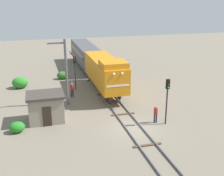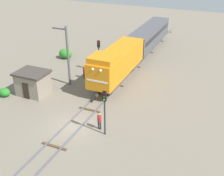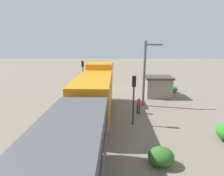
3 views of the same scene
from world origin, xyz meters
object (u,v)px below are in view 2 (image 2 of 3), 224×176
locomotive (117,62)px  worker_near_track (99,120)px  traffic_signal_near (105,105)px  catenary_mast (67,55)px  worker_by_signal (84,71)px  traffic_signal_mid (99,51)px  passenger_car_leading (149,35)px  relay_hut (33,83)px

locomotive → worker_near_track: size_ratio=6.82×
traffic_signal_near → catenary_mast: size_ratio=0.60×
worker_near_track → worker_by_signal: bearing=80.0°
traffic_signal_near → worker_by_signal: 12.45m
traffic_signal_near → worker_by_signal: traffic_signal_near is taller
worker_by_signal → worker_near_track: bearing=13.4°
locomotive → traffic_signal_mid: locomotive is taller
passenger_car_leading → traffic_signal_mid: bearing=-106.8°
relay_hut → traffic_signal_mid: bearing=64.4°
traffic_signal_mid → relay_hut: bearing=-115.6°
worker_by_signal → relay_hut: 6.87m
passenger_car_leading → traffic_signal_mid: 11.80m
traffic_signal_near → relay_hut: traffic_signal_near is taller
traffic_signal_mid → worker_by_signal: traffic_signal_mid is taller
passenger_car_leading → locomotive: bearing=-90.0°
locomotive → worker_by_signal: bearing=-173.1°
locomotive → passenger_car_leading: (0.00, 13.34, -0.25)m
traffic_signal_mid → worker_by_signal: 3.35m
traffic_signal_near → relay_hut: (-10.70, 3.79, -1.64)m
traffic_signal_near → worker_near_track: bearing=146.1°
traffic_signal_near → relay_hut: size_ratio=1.25×
worker_by_signal → traffic_signal_near: bearing=15.0°
worker_near_track → locomotive: bearing=58.3°
locomotive → traffic_signal_mid: size_ratio=2.67×
relay_hut → traffic_signal_near: bearing=-19.5°
worker_near_track → worker_by_signal: same height
traffic_signal_mid → relay_hut: (-4.10, -8.57, -1.62)m
worker_near_track → passenger_car_leading: bearing=50.5°
traffic_signal_near → traffic_signal_mid: 14.01m
relay_hut → passenger_car_leading: bearing=69.3°
traffic_signal_near → locomotive: bearing=107.2°
worker_by_signal → catenary_mast: catenary_mast is taller
locomotive → worker_near_track: bearing=-76.2°
traffic_signal_mid → worker_near_track: traffic_signal_mid is taller
worker_near_track → traffic_signal_near: bearing=-79.3°
traffic_signal_mid → worker_near_track: bearing=-63.9°
locomotive → worker_by_signal: 4.59m
worker_by_signal → relay_hut: (-3.30, -6.01, 0.40)m
worker_near_track → catenary_mast: (-7.47, 6.98, 2.86)m
passenger_car_leading → worker_by_signal: passenger_car_leading is taller
passenger_car_leading → worker_by_signal: 14.55m
locomotive → catenary_mast: (-5.07, -2.79, 1.08)m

